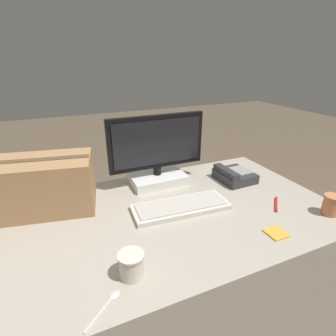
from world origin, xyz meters
name	(u,v)px	position (x,y,z in m)	size (l,w,h in m)	color
ground_plane	(150,327)	(0.00, 0.00, 0.00)	(12.00, 12.00, 0.00)	brown
office_desk	(148,278)	(0.00, 0.00, 0.36)	(1.80, 0.90, 0.72)	#A89E8E
monitor	(157,157)	(0.18, 0.32, 0.87)	(0.54, 0.21, 0.39)	white
keyboard	(181,207)	(0.18, 0.01, 0.73)	(0.47, 0.20, 0.03)	beige
desk_phone	(234,175)	(0.60, 0.16, 0.75)	(0.19, 0.21, 0.08)	#2D2D33
paper_cup_left	(131,265)	(-0.15, -0.30, 0.76)	(0.09, 0.09, 0.09)	beige
paper_cup_right	(331,205)	(0.78, -0.30, 0.77)	(0.08, 0.08, 0.09)	#BC7547
spoon	(108,303)	(-0.25, -0.37, 0.72)	(0.13, 0.11, 0.00)	silver
cardboard_box	(46,184)	(-0.39, 0.27, 0.84)	(0.46, 0.33, 0.25)	#9E754C
pen_marker	(276,204)	(0.62, -0.15, 0.72)	(0.10, 0.11, 0.01)	red
sticky_note_pad	(276,233)	(0.45, -0.32, 0.72)	(0.08, 0.08, 0.01)	gold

